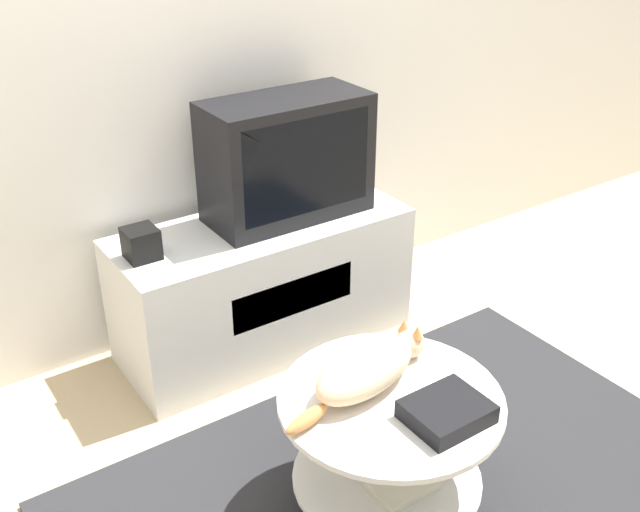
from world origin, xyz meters
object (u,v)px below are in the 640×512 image
(speaker, at_px, (141,243))
(dvd_box, at_px, (447,412))
(cat, at_px, (368,368))
(tv, at_px, (287,158))

(speaker, height_order, dvd_box, speaker)
(dvd_box, relative_size, cat, 0.38)
(tv, height_order, speaker, tv)
(speaker, xyz_separation_m, dvd_box, (0.37, -1.18, -0.12))
(speaker, distance_m, cat, 0.99)
(tv, xyz_separation_m, cat, (-0.33, -0.96, -0.27))
(tv, height_order, cat, tv)
(dvd_box, distance_m, cat, 0.26)
(tv, height_order, dvd_box, tv)
(cat, bearing_deg, tv, 58.28)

